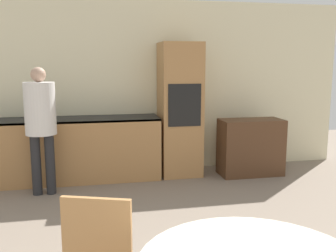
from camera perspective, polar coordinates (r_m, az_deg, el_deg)
wall_back at (r=5.75m, az=-5.13°, el=5.90°), size 6.71×0.05×2.60m
kitchen_counter at (r=5.51m, az=-16.10°, el=-3.41°), size 2.80×0.60×0.90m
oven_unit at (r=5.56m, az=1.81°, el=2.50°), size 0.59×0.59×1.96m
sideboard at (r=5.75m, az=12.47°, el=-3.16°), size 0.93×0.45×0.84m
person_standing at (r=4.91m, az=-18.85°, el=1.23°), size 0.38×0.38×1.61m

